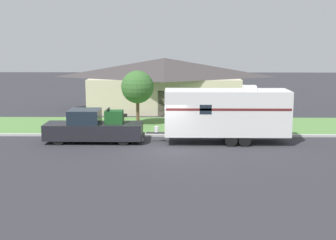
% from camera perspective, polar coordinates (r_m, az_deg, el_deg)
% --- Properties ---
extents(ground_plane, '(120.00, 120.00, 0.00)m').
position_cam_1_polar(ground_plane, '(26.98, -0.32, -3.66)').
color(ground_plane, '#2D2D33').
extents(curb_strip, '(80.00, 0.30, 0.14)m').
position_cam_1_polar(curb_strip, '(30.62, -0.17, -1.87)').
color(curb_strip, '#ADADA8').
rests_on(curb_strip, ground_plane).
extents(lawn_strip, '(80.00, 7.00, 0.03)m').
position_cam_1_polar(lawn_strip, '(34.21, -0.06, -0.69)').
color(lawn_strip, '#568442').
rests_on(lawn_strip, ground_plane).
extents(house_across_street, '(13.81, 7.22, 4.61)m').
position_cam_1_polar(house_across_street, '(41.38, -0.40, 4.50)').
color(house_across_street, beige).
rests_on(house_across_street, ground_plane).
extents(pickup_truck, '(6.09, 1.94, 2.10)m').
position_cam_1_polar(pickup_truck, '(29.15, -9.11, -0.95)').
color(pickup_truck, black).
rests_on(pickup_truck, ground_plane).
extents(travel_trailer, '(8.67, 2.38, 3.53)m').
position_cam_1_polar(travel_trailer, '(28.71, 7.16, 0.94)').
color(travel_trailer, black).
rests_on(travel_trailer, ground_plane).
extents(mailbox, '(0.48, 0.20, 1.34)m').
position_cam_1_polar(mailbox, '(31.52, -5.44, 0.21)').
color(mailbox, brown).
rests_on(mailbox, ground_plane).
extents(tree_in_yard, '(2.38, 2.38, 4.04)m').
position_cam_1_polar(tree_in_yard, '(33.97, -3.74, 4.02)').
color(tree_in_yard, brown).
rests_on(tree_in_yard, ground_plane).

